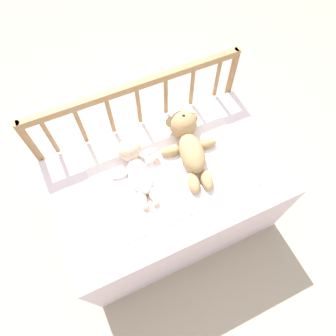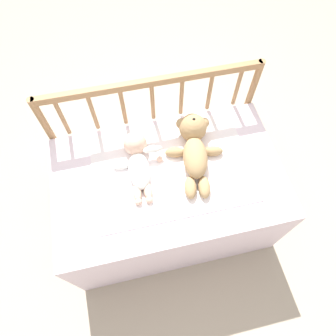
% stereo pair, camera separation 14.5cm
% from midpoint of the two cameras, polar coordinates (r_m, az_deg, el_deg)
% --- Properties ---
extents(ground_plane, '(12.00, 12.00, 0.00)m').
position_cam_midpoint_polar(ground_plane, '(2.00, -1.94, -8.86)').
color(ground_plane, tan).
extents(crib_mattress, '(1.16, 0.71, 0.55)m').
position_cam_midpoint_polar(crib_mattress, '(1.75, -2.20, -5.81)').
color(crib_mattress, silver).
rests_on(crib_mattress, ground_plane).
extents(crib_rail, '(1.16, 0.04, 0.84)m').
position_cam_midpoint_polar(crib_rail, '(1.66, -7.89, 9.55)').
color(crib_rail, '#997047').
rests_on(crib_rail, ground_plane).
extents(blanket, '(0.79, 0.55, 0.01)m').
position_cam_midpoint_polar(blanket, '(1.52, -2.34, -0.04)').
color(blanket, white).
rests_on(blanket, crib_mattress).
extents(teddy_bear, '(0.30, 0.46, 0.15)m').
position_cam_midpoint_polar(teddy_bear, '(1.53, 1.19, 4.82)').
color(teddy_bear, tan).
rests_on(teddy_bear, crib_mattress).
extents(baby, '(0.27, 0.38, 0.12)m').
position_cam_midpoint_polar(baby, '(1.49, -8.94, 0.17)').
color(baby, white).
rests_on(baby, crib_mattress).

